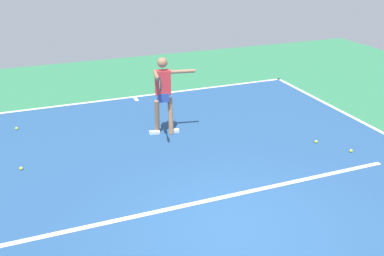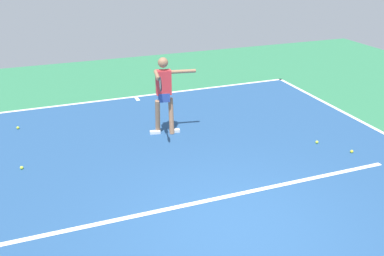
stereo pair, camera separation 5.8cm
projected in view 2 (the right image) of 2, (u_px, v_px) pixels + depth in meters
ground_plane at (232, 226)px, 6.51m from camera, size 22.04×22.04×0.00m
court_surface at (232, 226)px, 6.51m from camera, size 9.72×13.00×0.00m
court_line_baseline_near at (135, 97)px, 12.04m from camera, size 9.72×0.10×0.01m
court_line_service at (212, 199)px, 7.19m from camera, size 7.29×0.10×0.01m
court_line_centre_mark at (137, 99)px, 11.87m from camera, size 0.10×0.30×0.01m
tennis_player at (164, 91)px, 9.28m from camera, size 1.08×1.17×1.80m
tennis_ball_by_sideline at (22, 168)px, 8.15m from camera, size 0.07×0.07×0.07m
tennis_ball_far_corner at (317, 142)px, 9.21m from camera, size 0.07×0.07×0.07m
tennis_ball_by_baseline at (18, 128)px, 9.92m from camera, size 0.07×0.07×0.07m
tennis_ball_near_service_line at (352, 151)px, 8.79m from camera, size 0.07×0.07×0.07m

